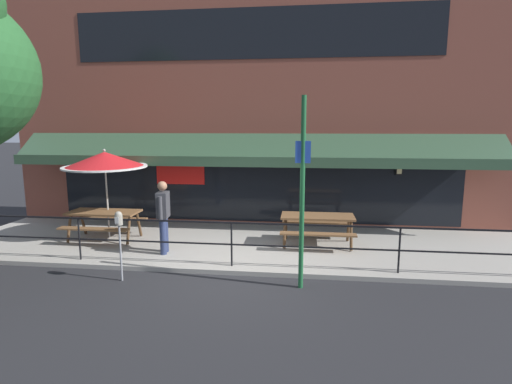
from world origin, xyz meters
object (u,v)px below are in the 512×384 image
Objects in this scene: patio_umbrella_left at (105,160)px; parking_meter_near at (119,225)px; street_sign_pole at (302,192)px; picnic_table_left at (104,217)px; pedestrian_walking at (163,213)px; picnic_table_centre at (317,222)px.

patio_umbrella_left reaches higher than parking_meter_near.
picnic_table_left is at bearing 155.78° from street_sign_pole.
pedestrian_walking is at bearing 155.98° from street_sign_pole.
parking_meter_near reaches higher than picnic_table_centre.
patio_umbrella_left is 2.50m from pedestrian_walking.
patio_umbrella_left is 0.66× the size of street_sign_pole.
patio_umbrella_left is at bearing 179.72° from picnic_table_centre.
street_sign_pole reaches higher than picnic_table_centre.
parking_meter_near is (-3.94, -2.59, 0.44)m from picnic_table_centre.
picnic_table_centre is 0.76× the size of patio_umbrella_left.
pedestrian_walking is (1.94, -1.10, -1.12)m from patio_umbrella_left.
patio_umbrella_left is (-0.00, 0.22, 1.47)m from picnic_table_left.
street_sign_pole is at bearing -24.02° from pedestrian_walking.
picnic_table_centre is (5.53, 0.19, 0.00)m from picnic_table_left.
street_sign_pole is at bearing -24.22° from picnic_table_left.
picnic_table_centre is 4.74m from parking_meter_near.
patio_umbrella_left is 1.67× the size of parking_meter_near.
picnic_table_centre is 0.50× the size of street_sign_pole.
street_sign_pole is at bearing -26.20° from patio_umbrella_left.
street_sign_pole reaches higher than parking_meter_near.
parking_meter_near is at bearing -178.62° from street_sign_pole.
pedestrian_walking reaches higher than picnic_table_centre.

